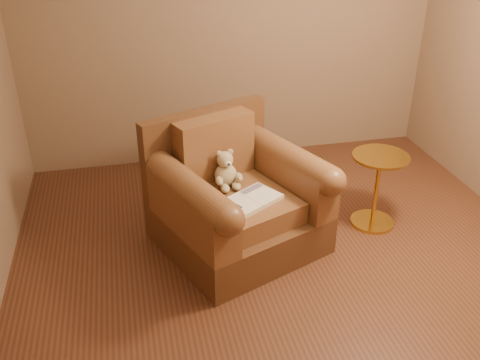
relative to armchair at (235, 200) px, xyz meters
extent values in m
plane|color=#562F1D|center=(0.32, -0.43, -0.38)|extent=(4.00, 4.00, 0.00)
cube|color=#81664F|center=(0.32, 1.57, 0.97)|extent=(4.00, 0.02, 2.70)
cube|color=#56341C|center=(0.02, -0.04, -0.23)|extent=(1.39, 1.36, 0.30)
cube|color=#56341C|center=(-0.16, 0.38, 0.26)|extent=(1.04, 0.51, 0.67)
cube|color=brown|center=(0.04, -0.09, 0.01)|extent=(0.87, 0.94, 0.16)
cube|color=brown|center=(-0.10, 0.25, 0.33)|extent=(0.65, 0.40, 0.49)
cube|color=brown|center=(-0.36, -0.26, 0.10)|extent=(0.55, 0.93, 0.35)
cube|color=brown|center=(0.44, 0.07, 0.10)|extent=(0.55, 0.93, 0.35)
cylinder|color=brown|center=(-0.36, -0.26, 0.27)|extent=(0.55, 0.93, 0.22)
cylinder|color=brown|center=(0.44, 0.07, 0.27)|extent=(0.55, 0.93, 0.22)
ellipsoid|color=tan|center=(-0.05, 0.09, 0.17)|extent=(0.17, 0.15, 0.18)
sphere|color=tan|center=(-0.05, 0.10, 0.30)|extent=(0.12, 0.12, 0.12)
ellipsoid|color=tan|center=(-0.10, 0.10, 0.35)|extent=(0.05, 0.03, 0.05)
ellipsoid|color=tan|center=(-0.01, 0.12, 0.35)|extent=(0.05, 0.03, 0.05)
ellipsoid|color=beige|center=(-0.04, 0.04, 0.28)|extent=(0.06, 0.04, 0.05)
sphere|color=black|center=(-0.04, 0.02, 0.29)|extent=(0.02, 0.02, 0.02)
ellipsoid|color=tan|center=(-0.11, 0.01, 0.17)|extent=(0.06, 0.11, 0.06)
ellipsoid|color=tan|center=(0.04, 0.04, 0.17)|extent=(0.06, 0.11, 0.06)
ellipsoid|color=tan|center=(-0.08, -0.02, 0.12)|extent=(0.07, 0.11, 0.06)
ellipsoid|color=tan|center=(0.01, 0.00, 0.12)|extent=(0.07, 0.11, 0.06)
cube|color=beige|center=(0.07, -0.21, 0.10)|extent=(0.51, 0.45, 0.03)
cube|color=white|center=(-0.03, -0.27, 0.12)|extent=(0.32, 0.33, 0.00)
cube|color=white|center=(0.16, -0.16, 0.12)|extent=(0.32, 0.33, 0.00)
cube|color=beige|center=(0.07, -0.21, 0.12)|extent=(0.15, 0.23, 0.00)
cube|color=#0F1638|center=(-0.07, -0.30, 0.12)|extent=(0.11, 0.12, 0.00)
cube|color=slate|center=(0.11, -0.08, 0.12)|extent=(0.20, 0.15, 0.00)
cylinder|color=gold|center=(1.17, 0.00, -0.36)|extent=(0.36, 0.36, 0.03)
cylinder|color=gold|center=(1.17, 0.00, -0.06)|extent=(0.04, 0.04, 0.58)
cylinder|color=gold|center=(1.17, 0.00, 0.24)|extent=(0.45, 0.45, 0.02)
cylinder|color=gold|center=(1.17, 0.00, 0.22)|extent=(0.04, 0.04, 0.02)
camera|label=1|loc=(-0.73, -3.41, 2.06)|focal=40.00mm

